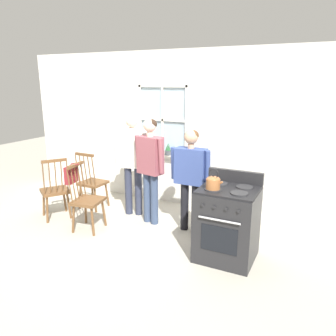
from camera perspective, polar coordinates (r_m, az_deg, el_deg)
ground_plane at (r=4.98m, az=-5.08°, el=-11.16°), size 16.00×16.00×0.00m
wall_back at (r=5.77m, az=1.99°, el=6.49°), size 6.40×0.16×2.70m
chair_by_window at (r=5.06m, az=-14.00°, el=-5.52°), size 0.46×0.48×1.02m
chair_near_wall at (r=5.88m, az=-13.08°, el=-2.56°), size 0.43×0.42×1.02m
chair_center_cluster at (r=5.62m, az=-19.04°, el=-3.82°), size 0.57×0.57×1.02m
person_elderly_left at (r=5.35m, az=-6.21°, el=2.10°), size 0.61×0.32×1.66m
person_teen_center at (r=4.99m, az=-3.11°, el=1.05°), size 0.55×0.29×1.65m
person_adult_right at (r=4.74m, az=3.96°, el=-0.51°), size 0.60×0.23×1.52m
stove at (r=4.20m, az=10.27°, el=-9.40°), size 0.71×0.68×1.08m
kettle at (r=3.93m, az=7.88°, el=-2.42°), size 0.21×0.17×0.25m
potted_plant at (r=5.83m, az=0.01°, el=3.02°), size 0.12×0.12×0.22m
handbag at (r=5.06m, az=-16.54°, el=-1.06°), size 0.21×0.23×0.31m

